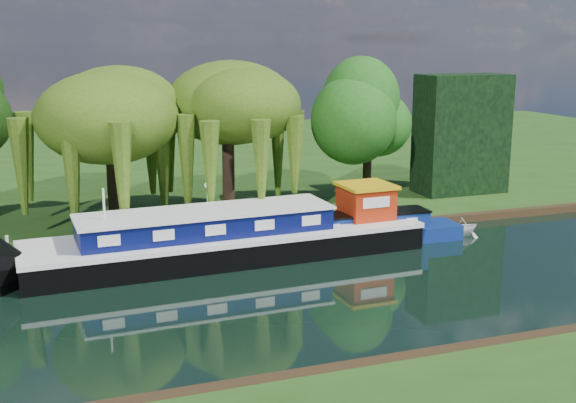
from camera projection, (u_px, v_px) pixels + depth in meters
name	position (u px, v px, depth m)	size (l,w,h in m)	color
ground	(255.00, 297.00, 30.80)	(120.00, 120.00, 0.00)	black
far_bank	(139.00, 164.00, 61.98)	(120.00, 52.00, 0.45)	#213E10
dutch_barge	(231.00, 238.00, 36.03)	(20.13, 5.31, 4.21)	black
narrowboat	(348.00, 233.00, 38.35)	(12.81, 2.57, 1.86)	navy
red_dinghy	(91.00, 270.00, 34.32)	(2.52, 3.52, 0.73)	#9E230B
white_cruiser	(463.00, 235.00, 40.47)	(1.88, 2.18, 1.15)	silver
willow_left	(110.00, 118.00, 39.54)	(6.98, 6.98, 8.36)	black
willow_right	(228.00, 116.00, 41.01)	(6.75, 6.75, 8.23)	black
tree_far_right	(368.00, 117.00, 45.41)	(4.85, 4.85, 7.94)	black
conifer_hedge	(461.00, 134.00, 48.91)	(6.00, 3.00, 8.00)	black
lamppost	(208.00, 192.00, 40.08)	(0.36, 0.36, 2.56)	silver
mooring_posts	(199.00, 229.00, 38.14)	(19.16, 0.16, 1.00)	silver
reeds_near	(499.00, 329.00, 25.98)	(33.70, 1.50, 1.10)	#205416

